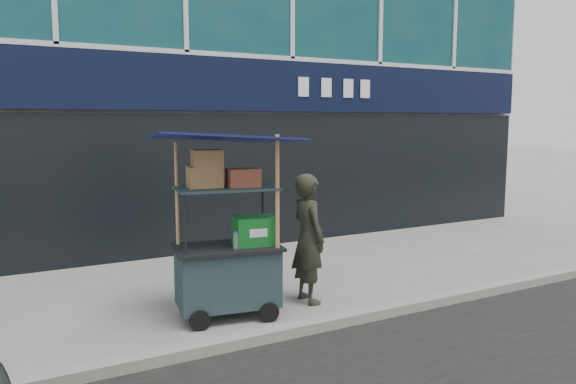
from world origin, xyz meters
TOP-DOWN VIEW (x-y plane):
  - ground at (0.00, 0.00)m, footprint 80.00×80.00m
  - curb at (0.00, -0.20)m, footprint 80.00×0.18m
  - vendor_cart at (-0.64, 0.69)m, footprint 1.77×1.38m
  - vendor_man at (0.45, 0.72)m, footprint 0.41×0.61m

SIDE VIEW (x-z plane):
  - ground at x=0.00m, z-range 0.00..0.00m
  - curb at x=0.00m, z-range 0.00..0.12m
  - vendor_cart at x=-0.64m, z-range -0.32..1.85m
  - vendor_man at x=0.45m, z-range 0.00..1.63m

